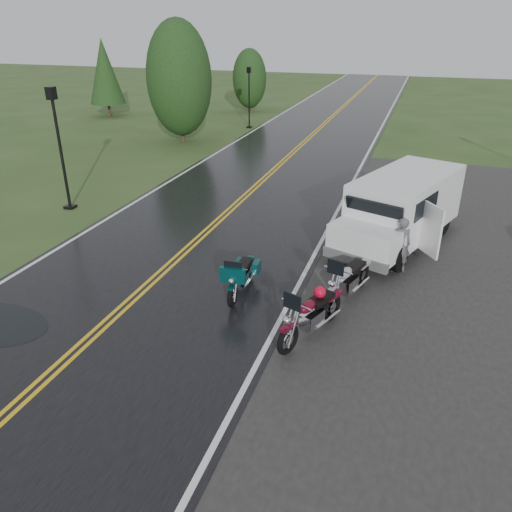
% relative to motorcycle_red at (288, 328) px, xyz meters
% --- Properties ---
extents(ground, '(120.00, 120.00, 0.00)m').
position_rel_motorcycle_red_xyz_m(ground, '(-4.31, 0.44, -0.68)').
color(ground, '#2D471E').
rests_on(ground, ground).
extents(road, '(8.00, 100.00, 0.04)m').
position_rel_motorcycle_red_xyz_m(road, '(-4.31, 10.44, -0.66)').
color(road, black).
rests_on(road, ground).
extents(motorcycle_red, '(1.62, 2.46, 1.36)m').
position_rel_motorcycle_red_xyz_m(motorcycle_red, '(0.00, 0.00, 0.00)').
color(motorcycle_red, '#56091B').
rests_on(motorcycle_red, ground).
extents(motorcycle_teal, '(0.84, 2.03, 1.18)m').
position_rel_motorcycle_red_xyz_m(motorcycle_teal, '(-1.77, 1.42, -0.09)').
color(motorcycle_teal, '#043535').
rests_on(motorcycle_teal, ground).
extents(motorcycle_silver, '(1.48, 2.43, 1.35)m').
position_rel_motorcycle_red_xyz_m(motorcycle_silver, '(0.57, 1.82, -0.01)').
color(motorcycle_silver, '#96999D').
rests_on(motorcycle_silver, ground).
extents(van_white, '(3.95, 6.02, 2.21)m').
position_rel_motorcycle_red_xyz_m(van_white, '(0.30, 5.32, 0.42)').
color(van_white, white).
rests_on(van_white, ground).
extents(person_at_van, '(0.67, 0.53, 1.60)m').
position_rel_motorcycle_red_xyz_m(person_at_van, '(1.91, 4.71, 0.12)').
color(person_at_van, '#4E4D53').
rests_on(person_at_van, ground).
extents(lamp_post_near_left, '(0.38, 0.38, 4.41)m').
position_rel_motorcycle_red_xyz_m(lamp_post_near_left, '(-10.12, 6.24, 1.52)').
color(lamp_post_near_left, black).
rests_on(lamp_post_near_left, ground).
extents(lamp_post_far_left, '(0.33, 0.33, 3.80)m').
position_rel_motorcycle_red_xyz_m(lamp_post_far_left, '(-8.74, 22.90, 1.22)').
color(lamp_post_far_left, black).
rests_on(lamp_post_far_left, ground).
extents(tree_left_mid, '(3.60, 3.60, 5.62)m').
position_rel_motorcycle_red_xyz_m(tree_left_mid, '(-11.02, 17.74, 2.13)').
color(tree_left_mid, '#1E3D19').
rests_on(tree_left_mid, ground).
extents(tree_left_far, '(2.53, 2.53, 3.89)m').
position_rel_motorcycle_red_xyz_m(tree_left_far, '(-10.79, 28.96, 1.26)').
color(tree_left_far, '#1E3D19').
rests_on(tree_left_far, ground).
extents(pine_left_far, '(2.48, 2.48, 5.17)m').
position_rel_motorcycle_red_xyz_m(pine_left_far, '(-19.90, 23.87, 1.90)').
color(pine_left_far, '#1E3D19').
rests_on(pine_left_far, ground).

